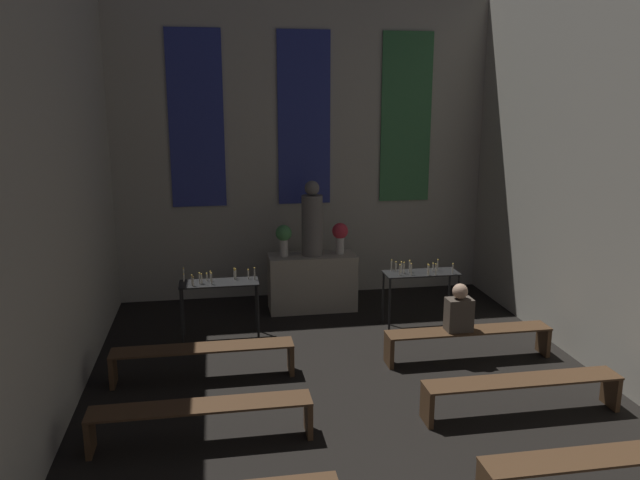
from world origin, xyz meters
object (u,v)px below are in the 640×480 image
at_px(altar, 312,282).
at_px(flower_vase_right, 340,234).
at_px(candle_rack_left, 219,290).
at_px(statue, 312,222).
at_px(pew_third_right, 522,388).
at_px(person_seated, 459,310).
at_px(pew_back_left, 203,355).
at_px(candle_rack_right, 421,280).
at_px(pew_third_left, 202,414).
at_px(pew_second_right, 605,466).
at_px(flower_vase_left, 284,236).
at_px(pew_back_right, 468,337).

height_order(altar, flower_vase_right, flower_vase_right).
xyz_separation_m(flower_vase_right, candle_rack_left, (-2.09, -1.06, -0.56)).
distance_m(statue, flower_vase_right, 0.54).
xyz_separation_m(flower_vase_right, pew_third_right, (1.35, -4.04, -0.99)).
bearing_deg(person_seated, pew_back_left, -180.00).
distance_m(candle_rack_right, pew_third_left, 4.56).
relative_size(candle_rack_left, pew_second_right, 0.50).
xyz_separation_m(flower_vase_right, person_seated, (1.19, -2.46, -0.58)).
bearing_deg(flower_vase_left, pew_back_left, -118.70).
bearing_deg(candle_rack_left, person_seated, -23.16).
height_order(candle_rack_right, pew_third_right, candle_rack_right).
xyz_separation_m(flower_vase_right, pew_back_right, (1.35, -2.46, -0.99)).
height_order(flower_vase_left, flower_vase_right, same).
relative_size(statue, flower_vase_left, 2.37).
height_order(pew_third_left, pew_back_right, same).
height_order(pew_second_right, pew_third_left, same).
xyz_separation_m(pew_third_right, pew_back_right, (0.00, 1.58, 0.00)).
bearing_deg(pew_third_right, pew_second_right, -90.00).
bearing_deg(altar, candle_rack_right, -33.86).
height_order(pew_second_right, pew_back_left, same).
height_order(candle_rack_left, pew_second_right, candle_rack_left).
xyz_separation_m(pew_back_left, pew_back_right, (3.67, 0.00, 0.00)).
xyz_separation_m(pew_back_right, person_seated, (-0.16, 0.00, 0.41)).
distance_m(altar, candle_rack_right, 1.93).
relative_size(flower_vase_right, pew_third_left, 0.23).
distance_m(pew_third_right, pew_back_left, 4.00).
bearing_deg(statue, candle_rack_right, -33.86).
bearing_deg(altar, flower_vase_right, 0.00).
bearing_deg(pew_third_right, statue, 114.40).
bearing_deg(candle_rack_right, flower_vase_left, 152.81).
bearing_deg(pew_back_right, pew_back_left, 180.00).
distance_m(altar, pew_back_right, 3.08).
height_order(pew_back_left, pew_back_right, same).
bearing_deg(flower_vase_right, pew_third_left, -119.85).
xyz_separation_m(statue, pew_back_right, (1.84, -2.46, -1.22)).
bearing_deg(flower_vase_left, altar, 0.00).
bearing_deg(flower_vase_left, flower_vase_right, 0.00).
xyz_separation_m(pew_second_right, person_seated, (-0.16, 3.16, 0.41)).
distance_m(flower_vase_left, candle_rack_right, 2.40).
xyz_separation_m(flower_vase_left, pew_third_right, (2.32, -4.04, -0.99)).
bearing_deg(flower_vase_right, candle_rack_left, -153.02).
bearing_deg(pew_back_right, flower_vase_left, 133.30).
height_order(flower_vase_left, pew_second_right, flower_vase_left).
bearing_deg(pew_third_right, flower_vase_left, 119.85).
bearing_deg(flower_vase_right, pew_second_right, -76.52).
xyz_separation_m(flower_vase_right, candle_rack_right, (1.10, -1.07, -0.56)).
xyz_separation_m(pew_third_left, pew_back_right, (3.67, 1.58, 0.00)).
distance_m(pew_third_left, pew_back_left, 1.58).
bearing_deg(pew_back_left, statue, 53.32).
bearing_deg(pew_third_left, altar, 65.60).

